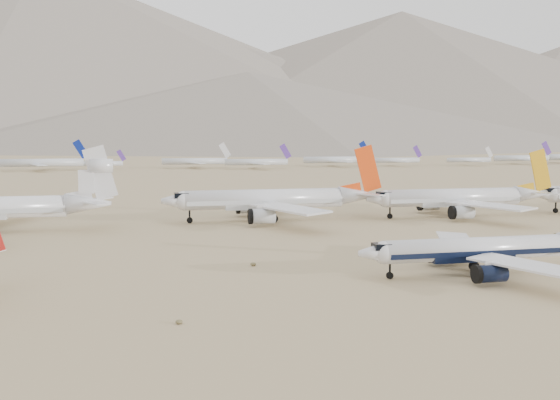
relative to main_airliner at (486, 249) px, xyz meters
name	(u,v)px	position (x,y,z in m)	size (l,w,h in m)	color
ground	(466,276)	(-3.72, -0.84, -3.87)	(7000.00, 7000.00, 0.00)	#917A54
main_airliner	(486,249)	(0.00, 0.00, 0.00)	(39.88, 38.95, 14.07)	silver
row2_gold_tail	(460,198)	(29.74, 63.03, 1.10)	(49.89, 48.79, 17.76)	silver
row2_orange_tail	(273,200)	(-19.82, 65.82, 1.44)	(53.07, 51.91, 18.93)	silver
distant_storage_row	(286,161)	(40.66, 314.36, 0.65)	(620.56, 67.32, 16.37)	silver
mountain_range	(186,72)	(66.45, 1647.18, 186.45)	(7354.00, 3024.00, 470.00)	slate
foothills	(431,112)	(522.95, 1099.16, 63.28)	(4637.50, 1395.00, 155.00)	slate
desert_scrub	(395,326)	(-24.45, -22.73, -3.59)	(233.60, 121.67, 0.63)	brown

